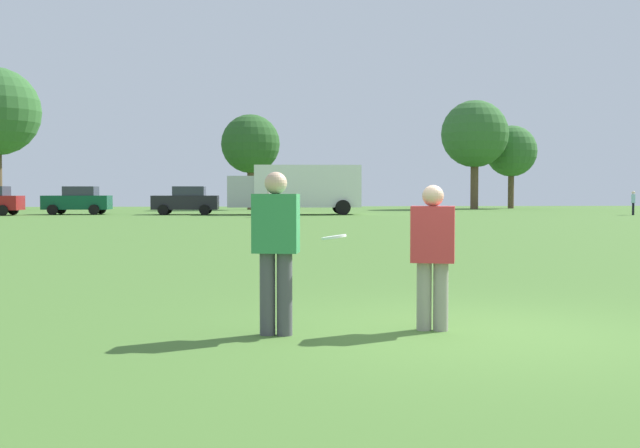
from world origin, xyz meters
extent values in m
plane|color=#47702D|center=(0.00, 0.00, 0.00)|extent=(140.72, 140.72, 0.00)
cylinder|color=#4C4C51|center=(-2.18, 0.06, 0.43)|extent=(0.16, 0.16, 0.86)
cylinder|color=#4C4C51|center=(-2.00, 0.02, 0.43)|extent=(0.16, 0.16, 0.86)
cube|color=#338C4C|center=(-2.09, 0.04, 1.16)|extent=(0.51, 0.36, 0.61)
sphere|color=#D8AD8C|center=(-2.09, 0.04, 1.58)|extent=(0.23, 0.23, 0.23)
cylinder|color=gray|center=(-0.32, 0.13, 0.37)|extent=(0.16, 0.16, 0.73)
cylinder|color=gray|center=(-0.49, 0.18, 0.37)|extent=(0.16, 0.16, 0.73)
cube|color=red|center=(-0.40, 0.15, 1.04)|extent=(0.52, 0.38, 0.60)
sphere|color=#D8AD8C|center=(-0.40, 0.15, 1.45)|extent=(0.23, 0.23, 0.23)
cylinder|color=white|center=(-1.46, 0.24, 1.01)|extent=(0.27, 0.27, 0.08)
cube|color=#D8590C|center=(1.73, 9.46, 0.01)|extent=(0.32, 0.32, 0.03)
cone|color=orange|center=(1.73, 9.46, 0.26)|extent=(0.24, 0.24, 0.45)
cylinder|color=black|center=(-17.21, 41.68, 0.33)|extent=(0.67, 0.25, 0.66)
cylinder|color=black|center=(-17.12, 43.67, 0.33)|extent=(0.67, 0.25, 0.66)
cube|color=#0C4C2D|center=(-13.23, 44.14, 0.78)|extent=(4.27, 1.97, 0.90)
cube|color=#2D333D|center=(-12.98, 44.13, 1.50)|extent=(2.07, 1.72, 0.64)
cylinder|color=black|center=(-14.57, 43.20, 0.33)|extent=(0.67, 0.25, 0.66)
cylinder|color=black|center=(-14.49, 45.19, 0.33)|extent=(0.67, 0.25, 0.66)
cylinder|color=black|center=(-11.97, 43.09, 0.33)|extent=(0.67, 0.25, 0.66)
cylinder|color=black|center=(-11.89, 45.09, 0.33)|extent=(0.67, 0.25, 0.66)
cube|color=black|center=(-6.20, 43.16, 0.78)|extent=(4.27, 1.97, 0.90)
cube|color=#2D333D|center=(-5.95, 43.15, 1.50)|extent=(2.07, 1.72, 0.64)
cylinder|color=black|center=(-7.54, 42.22, 0.33)|extent=(0.67, 0.25, 0.66)
cylinder|color=black|center=(-7.46, 44.21, 0.33)|extent=(0.67, 0.25, 0.66)
cylinder|color=black|center=(-4.94, 42.11, 0.33)|extent=(0.67, 0.25, 0.66)
cylinder|color=black|center=(-4.85, 44.11, 0.33)|extent=(0.67, 0.25, 0.66)
cube|color=white|center=(1.65, 42.60, 1.83)|extent=(6.90, 2.78, 2.70)
cube|color=#B2B2B7|center=(-2.54, 42.77, 1.48)|extent=(1.89, 2.37, 2.00)
cylinder|color=black|center=(-0.61, 41.32, 0.48)|extent=(0.97, 0.32, 0.96)
cylinder|color=black|center=(-0.50, 44.06, 0.48)|extent=(0.97, 0.32, 0.96)
cylinder|color=black|center=(3.80, 41.14, 0.48)|extent=(0.97, 0.32, 0.96)
cylinder|color=black|center=(3.92, 43.88, 0.48)|extent=(0.97, 0.32, 0.96)
cylinder|color=black|center=(22.08, 39.36, 0.39)|extent=(0.14, 0.14, 0.77)
cylinder|color=black|center=(22.01, 39.22, 0.39)|extent=(0.14, 0.14, 0.77)
cube|color=#9EC6E5|center=(22.04, 39.29, 1.04)|extent=(0.41, 0.48, 0.55)
sphere|color=beige|center=(22.04, 39.29, 1.42)|extent=(0.21, 0.21, 0.21)
cylinder|color=#4C4C51|center=(-0.93, 37.38, 0.39)|extent=(0.15, 0.15, 0.79)
cylinder|color=#4C4C51|center=(-1.01, 37.23, 0.39)|extent=(0.15, 0.15, 0.79)
cube|color=#9EC6E5|center=(-0.97, 37.31, 1.07)|extent=(0.42, 0.49, 0.56)
sphere|color=beige|center=(-0.97, 37.31, 1.45)|extent=(0.21, 0.21, 0.21)
cylinder|color=brown|center=(-1.89, 56.36, 1.68)|extent=(0.56, 0.56, 3.35)
sphere|color=#285623|center=(-1.89, 56.36, 5.39)|extent=(4.79, 4.79, 4.79)
cylinder|color=brown|center=(16.97, 56.71, 1.98)|extent=(0.66, 0.66, 3.96)
sphere|color=#33662D|center=(16.97, 56.71, 6.36)|extent=(5.65, 5.65, 5.65)
cylinder|color=brown|center=(20.97, 59.06, 1.57)|extent=(0.52, 0.52, 3.14)
sphere|color=#33662D|center=(20.97, 59.06, 5.05)|extent=(4.49, 4.49, 4.49)
camera|label=1|loc=(-2.41, -8.07, 1.49)|focal=44.06mm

